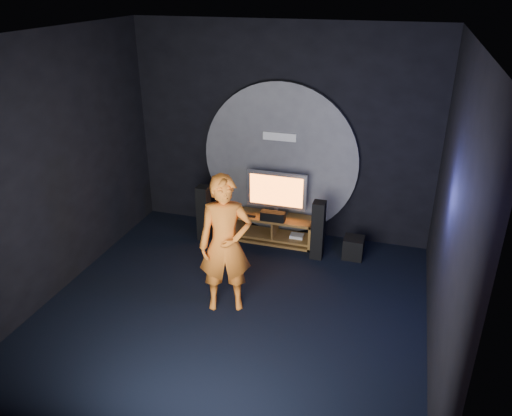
{
  "coord_description": "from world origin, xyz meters",
  "views": [
    {
      "loc": [
        1.91,
        -5.15,
        4.07
      ],
      "look_at": [
        0.01,
        1.05,
        1.05
      ],
      "focal_mm": 35.0,
      "sensor_mm": 36.0,
      "label": 1
    }
  ],
  "objects_px": {
    "media_console": "(275,230)",
    "tv": "(277,192)",
    "tower_speaker_right": "(318,230)",
    "player": "(225,245)",
    "subwoofer": "(353,248)",
    "tower_speaker_left": "(204,213)"
  },
  "relations": [
    {
      "from": "tower_speaker_right",
      "to": "player",
      "type": "bearing_deg",
      "value": -119.41
    },
    {
      "from": "tv",
      "to": "tower_speaker_left",
      "type": "distance_m",
      "value": 1.27
    },
    {
      "from": "subwoofer",
      "to": "tv",
      "type": "bearing_deg",
      "value": 170.14
    },
    {
      "from": "tower_speaker_right",
      "to": "player",
      "type": "height_order",
      "value": "player"
    },
    {
      "from": "tv",
      "to": "player",
      "type": "distance_m",
      "value": 2.03
    },
    {
      "from": "media_console",
      "to": "tv",
      "type": "distance_m",
      "value": 0.67
    },
    {
      "from": "tower_speaker_left",
      "to": "subwoofer",
      "type": "bearing_deg",
      "value": 2.52
    },
    {
      "from": "tv",
      "to": "tower_speaker_right",
      "type": "relative_size",
      "value": 1.04
    },
    {
      "from": "tower_speaker_right",
      "to": "subwoofer",
      "type": "xyz_separation_m",
      "value": [
        0.55,
        0.16,
        -0.31
      ]
    },
    {
      "from": "media_console",
      "to": "player",
      "type": "xyz_separation_m",
      "value": [
        -0.15,
        -1.96,
        0.75
      ]
    },
    {
      "from": "tower_speaker_right",
      "to": "player",
      "type": "distance_m",
      "value": 1.93
    },
    {
      "from": "tv",
      "to": "player",
      "type": "relative_size",
      "value": 0.53
    },
    {
      "from": "tv",
      "to": "subwoofer",
      "type": "height_order",
      "value": "tv"
    },
    {
      "from": "media_console",
      "to": "player",
      "type": "bearing_deg",
      "value": -94.37
    },
    {
      "from": "tv",
      "to": "player",
      "type": "height_order",
      "value": "player"
    },
    {
      "from": "tower_speaker_right",
      "to": "subwoofer",
      "type": "relative_size",
      "value": 2.79
    },
    {
      "from": "tv",
      "to": "player",
      "type": "xyz_separation_m",
      "value": [
        -0.14,
        -2.03,
        0.08
      ]
    },
    {
      "from": "tower_speaker_left",
      "to": "tower_speaker_right",
      "type": "distance_m",
      "value": 1.94
    },
    {
      "from": "media_console",
      "to": "tower_speaker_right",
      "type": "height_order",
      "value": "tower_speaker_right"
    },
    {
      "from": "media_console",
      "to": "player",
      "type": "distance_m",
      "value": 2.1
    },
    {
      "from": "tv",
      "to": "subwoofer",
      "type": "bearing_deg",
      "value": -9.86
    },
    {
      "from": "tower_speaker_right",
      "to": "subwoofer",
      "type": "bearing_deg",
      "value": 16.24
    }
  ]
}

